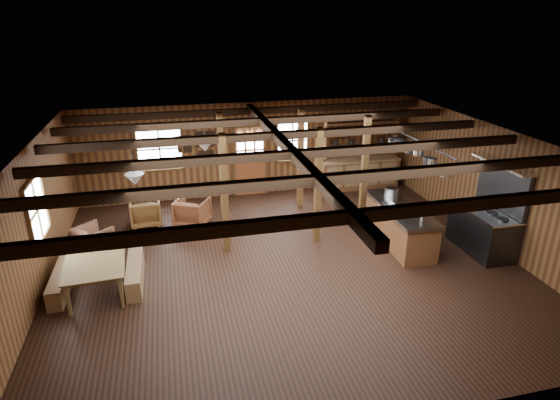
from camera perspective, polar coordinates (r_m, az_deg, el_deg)
The scene contains 22 objects.
room at distance 9.86m, azimuth 0.90°, elevation -0.76°, with size 10.04×9.04×2.84m.
ceiling_joists at distance 9.61m, azimuth 0.68°, elevation 6.70°, with size 9.80×8.82×0.18m.
timber_posts at distance 11.87m, azimuth 0.83°, elevation 3.25°, with size 3.95×2.35×2.80m.
back_door at distance 14.13m, azimuth -3.61°, elevation 4.09°, with size 1.02×0.08×2.15m.
window_back_left at distance 13.75m, azimuth -14.48°, elevation 6.06°, with size 1.32×0.06×1.32m.
window_back_right at distance 14.21m, azimuth 1.52°, elevation 7.25°, with size 1.02×0.06×1.32m.
window_left at distance 10.33m, azimuth -27.59°, elevation -1.10°, with size 0.14×1.24×1.32m.
notice_boards at distance 13.75m, azimuth -9.89°, elevation 6.60°, with size 1.08×0.03×0.90m.
back_counter at distance 14.92m, azimuth 9.57°, elevation 3.68°, with size 2.55×0.60×2.45m.
pendant_lamps at distance 10.24m, azimuth -12.83°, elevation 4.62°, with size 1.86×2.36×0.66m.
pot_rack at distance 11.01m, azimuth 16.11°, elevation 5.66°, with size 0.44×3.00×0.46m.
kitchen_island at distance 11.58m, azimuth 14.40°, elevation -2.88°, with size 0.98×2.53×1.20m.
step_stool at distance 12.50m, azimuth 7.91°, elevation -1.91°, with size 0.43×0.31×0.38m, color brown.
commercial_range at distance 11.80m, azimuth 23.85°, elevation -2.65°, with size 0.88×1.72×2.12m.
dining_table at distance 10.20m, azimuth -21.14°, elevation -8.11°, with size 2.01×1.12×0.71m, color olive.
bench_wall at distance 10.41m, azimuth -25.15°, elevation -9.06°, with size 0.28×1.50×0.41m, color brown.
bench_aisle at distance 10.18m, azimuth -17.25°, elevation -8.50°, with size 0.30×1.58×0.43m, color brown.
armchair_a at distance 12.69m, azimuth -16.08°, elevation -1.41°, with size 0.76×0.79×0.71m, color brown.
armchair_b at distance 12.39m, azimuth -10.62°, elevation -1.44°, with size 0.78×0.80×0.73m, color brown.
armchair_c at distance 11.67m, azimuth -21.73°, elevation -4.46°, with size 0.70×0.72×0.65m, color brown.
counter_pot at distance 12.02m, azimuth 13.42°, elevation 1.04°, with size 0.33×0.33×0.20m, color silver.
bowl at distance 11.34m, azimuth 13.13°, elevation -0.56°, with size 0.28×0.28×0.07m, color silver.
Camera 1 is at (-2.28, -8.80, 5.21)m, focal length 30.00 mm.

